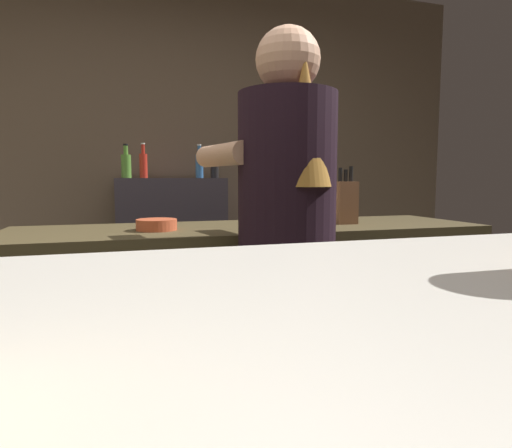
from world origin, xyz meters
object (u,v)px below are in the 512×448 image
knife_block (345,202)px  bottle_soy (199,165)px  mixing_bowl (157,225)px  chefs_knife (312,224)px  bartender (287,233)px  bottle_vinegar (215,167)px  bottle_olive_oil (126,165)px  bottle_hot_sauce (143,164)px

knife_block → bottle_soy: bottle_soy is taller
mixing_bowl → chefs_knife: 0.70m
bartender → bottle_vinegar: bartender is taller
bottle_soy → bottle_vinegar: bottle_soy is taller
bottle_soy → bottle_olive_oil: (-0.50, -0.01, -0.00)m
mixing_bowl → bottle_soy: bottle_soy is taller
mixing_bowl → bottle_hot_sauce: bottle_hot_sauce is taller
bottle_soy → bottle_hot_sauce: size_ratio=0.98×
bottle_olive_oil → bottle_soy: bearing=0.7°
bottle_soy → bottle_vinegar: bearing=34.4°
chefs_knife → bartender: bearing=-141.6°
chefs_knife → bottle_hot_sauce: bottle_hot_sauce is taller
chefs_knife → bottle_olive_oil: 1.55m
chefs_knife → bottle_olive_oil: bottle_olive_oil is taller
chefs_knife → bottle_olive_oil: (-0.80, 1.29, 0.30)m
bartender → bottle_olive_oil: bearing=5.1°
chefs_knife → bottle_hot_sauce: bearing=99.5°
bartender → bottle_soy: bearing=-11.4°
bartender → bottle_olive_oil: size_ratio=7.15×
bottle_vinegar → bottle_hot_sauce: bearing=-178.8°
bottle_vinegar → bottle_olive_oil: size_ratio=0.89×
bartender → bottle_vinegar: 1.81m
bottle_soy → knife_block: bearing=-69.5°
knife_block → chefs_knife: size_ratio=1.13×
knife_block → bottle_olive_oil: (-0.98, 1.27, 0.20)m
bottle_olive_oil → mixing_bowl: bearing=-85.3°
bottle_soy → bottle_olive_oil: size_ratio=1.04×
knife_block → bartender: bearing=-137.0°
knife_block → bottle_hot_sauce: 1.61m
bottle_soy → bottle_hot_sauce: (-0.39, 0.08, 0.00)m
knife_block → bottle_olive_oil: 1.61m
bottle_olive_oil → bottle_hot_sauce: bearing=35.2°
bottle_hot_sauce → knife_block: bearing=-57.4°
knife_block → mixing_bowl: 0.88m
chefs_knife → bottle_hot_sauce: 1.56m
bottle_olive_oil → bottle_vinegar: bearing=8.4°
bottle_hot_sauce → bottle_vinegar: bearing=1.2°
bottle_hot_sauce → bottle_olive_oil: bearing=-144.8°
bartender → chefs_knife: bartender is taller
mixing_bowl → bottle_vinegar: 1.49m
bartender → bottle_vinegar: bearing=-15.5°
bartender → chefs_knife: (0.28, 0.40, -0.02)m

